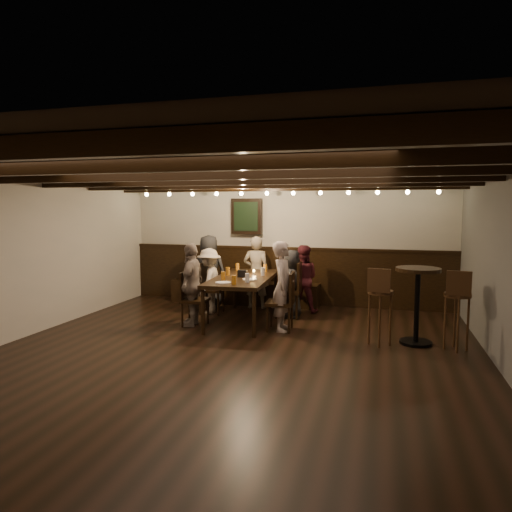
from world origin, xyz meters
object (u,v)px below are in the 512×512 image
(person_bench_right, at_px, (302,279))
(bar_stool_left, at_px, (380,316))
(chair_right_near, at_px, (289,300))
(chair_left_near, at_px, (211,298))
(chair_right_far, at_px, (281,313))
(high_top_table, at_px, (417,294))
(bar_stool_right, at_px, (457,320))
(person_right_near, at_px, (291,284))
(person_left_far, at_px, (192,284))
(chair_left_far, at_px, (194,309))
(person_left_near, at_px, (209,281))
(person_bench_left, at_px, (209,271))
(dining_table, at_px, (243,280))
(person_bench_centre, at_px, (256,272))
(person_right_far, at_px, (283,286))

(person_bench_right, relative_size, bar_stool_left, 1.13)
(chair_right_near, bearing_deg, chair_left_near, 90.00)
(chair_right_far, bearing_deg, high_top_table, -99.06)
(chair_right_near, height_order, bar_stool_right, bar_stool_right)
(person_bench_right, distance_m, bar_stool_right, 2.96)
(person_right_near, bearing_deg, person_bench_right, -18.43)
(chair_right_far, xyz_separation_m, person_left_far, (-1.47, -0.09, 0.40))
(chair_left_far, xyz_separation_m, high_top_table, (3.44, -0.11, 0.44))
(person_left_near, relative_size, high_top_table, 1.10)
(person_bench_right, height_order, person_right_near, person_bench_right)
(chair_left_far, height_order, chair_right_near, chair_right_near)
(chair_right_near, relative_size, high_top_table, 0.90)
(person_bench_right, relative_size, person_right_near, 1.04)
(person_bench_left, bearing_deg, bar_stool_right, 155.64)
(dining_table, xyz_separation_m, high_top_table, (2.75, -0.60, 0.01))
(person_bench_centre, height_order, person_right_near, person_bench_centre)
(dining_table, height_order, person_bench_left, person_bench_left)
(chair_right_far, distance_m, person_left_near, 1.75)
(person_right_near, bearing_deg, chair_right_near, 90.00)
(bar_stool_left, bearing_deg, chair_left_far, -177.74)
(chair_left_far, relative_size, bar_stool_right, 0.80)
(person_bench_centre, bearing_deg, dining_table, 90.00)
(chair_right_near, relative_size, bar_stool_right, 0.88)
(person_left_near, distance_m, person_right_far, 1.75)
(high_top_table, bearing_deg, person_bench_left, 158.66)
(chair_left_far, xyz_separation_m, person_bench_left, (-0.26, 1.34, 0.43))
(chair_left_near, xyz_separation_m, high_top_table, (3.49, -1.01, 0.43))
(person_bench_left, xyz_separation_m, person_left_near, (0.18, -0.44, -0.11))
(person_bench_centre, bearing_deg, chair_left_near, 39.83)
(dining_table, xyz_separation_m, person_bench_centre, (-0.06, 1.05, -0.01))
(high_top_table, height_order, bar_stool_left, bar_stool_left)
(chair_left_near, height_order, chair_left_far, chair_left_near)
(dining_table, bearing_deg, person_right_far, -30.96)
(dining_table, bearing_deg, person_left_far, -149.04)
(person_left_near, height_order, bar_stool_left, person_left_near)
(bar_stool_right, bearing_deg, person_bench_centre, 157.19)
(high_top_table, bearing_deg, chair_right_far, 174.42)
(person_left_near, xyz_separation_m, person_right_far, (1.55, -0.81, 0.11))
(dining_table, height_order, person_left_near, person_left_near)
(chair_left_near, bearing_deg, bar_stool_right, 70.27)
(chair_right_near, relative_size, person_right_far, 0.69)
(person_bench_right, relative_size, high_top_table, 1.14)
(chair_right_near, distance_m, high_top_table, 2.36)
(chair_right_near, xyz_separation_m, person_right_far, (0.08, -0.90, 0.40))
(person_bench_left, bearing_deg, chair_left_near, 111.87)
(person_left_near, bearing_deg, bar_stool_right, 70.42)
(chair_left_near, relative_size, bar_stool_right, 0.83)
(person_left_near, relative_size, person_right_near, 1.00)
(person_bench_centre, xyz_separation_m, person_left_far, (-0.66, -1.54, -0.02))
(person_left_far, bearing_deg, person_right_near, 120.96)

